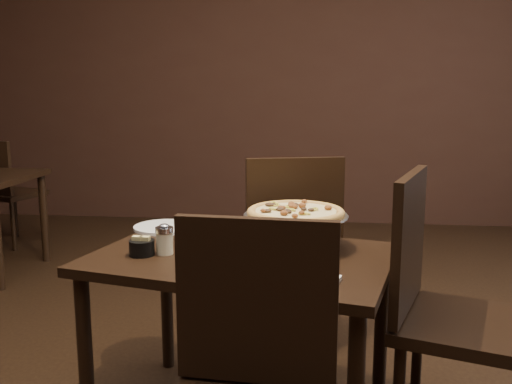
# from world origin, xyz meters

# --- Properties ---
(room) EXTENTS (6.04, 7.04, 2.84)m
(room) POSITION_xyz_m (0.06, 0.03, 1.40)
(room) COLOR black
(room) RESTS_ON ground
(dining_table) EXTENTS (1.23, 0.96, 0.68)m
(dining_table) POSITION_xyz_m (0.06, 0.04, 0.59)
(dining_table) COLOR black
(dining_table) RESTS_ON ground
(pizza_stand) EXTENTS (0.41, 0.41, 0.17)m
(pizza_stand) POSITION_xyz_m (0.26, 0.16, 0.82)
(pizza_stand) COLOR silver
(pizza_stand) RESTS_ON dining_table
(parmesan_shaker) EXTENTS (0.07, 0.07, 0.12)m
(parmesan_shaker) POSITION_xyz_m (-0.22, 0.01, 0.74)
(parmesan_shaker) COLOR beige
(parmesan_shaker) RESTS_ON dining_table
(pepper_flake_shaker) EXTENTS (0.06, 0.06, 0.10)m
(pepper_flake_shaker) POSITION_xyz_m (-0.10, -0.08, 0.73)
(pepper_flake_shaker) COLOR maroon
(pepper_flake_shaker) RESTS_ON dining_table
(packet_caddy) EXTENTS (0.09, 0.09, 0.07)m
(packet_caddy) POSITION_xyz_m (-0.30, -0.01, 0.71)
(packet_caddy) COLOR black
(packet_caddy) RESTS_ON dining_table
(napkin_stack) EXTENTS (0.18, 0.18, 0.02)m
(napkin_stack) POSITION_xyz_m (0.34, -0.26, 0.69)
(napkin_stack) COLOR white
(napkin_stack) RESTS_ON dining_table
(plate_left) EXTENTS (0.27, 0.27, 0.01)m
(plate_left) POSITION_xyz_m (-0.33, 0.40, 0.69)
(plate_left) COLOR white
(plate_left) RESTS_ON dining_table
(plate_near) EXTENTS (0.23, 0.23, 0.01)m
(plate_near) POSITION_xyz_m (0.11, -0.21, 0.69)
(plate_near) COLOR white
(plate_near) RESTS_ON dining_table
(serving_spatula) EXTENTS (0.15, 0.15, 0.02)m
(serving_spatula) POSITION_xyz_m (0.13, 0.01, 0.81)
(serving_spatula) COLOR silver
(serving_spatula) RESTS_ON pizza_stand
(chair_far) EXTENTS (0.56, 0.56, 0.98)m
(chair_far) POSITION_xyz_m (0.21, 0.71, 0.54)
(chair_far) COLOR black
(chair_far) RESTS_ON ground
(chair_side) EXTENTS (0.59, 0.59, 1.00)m
(chair_side) POSITION_xyz_m (0.79, -0.04, 0.55)
(chair_side) COLOR black
(chair_side) RESTS_ON ground
(bg_chair_far) EXTENTS (0.52, 0.52, 0.89)m
(bg_chair_far) POSITION_xyz_m (-2.21, 2.36, 0.48)
(bg_chair_far) COLOR black
(bg_chair_far) RESTS_ON ground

